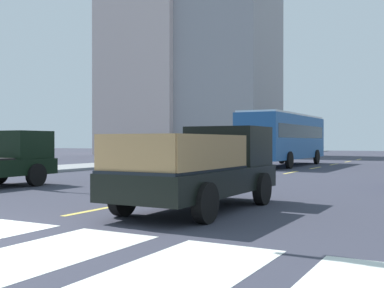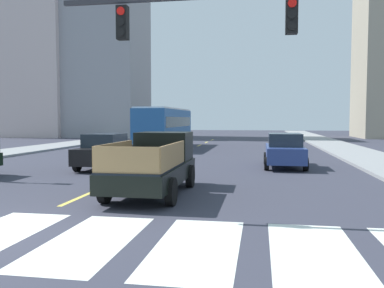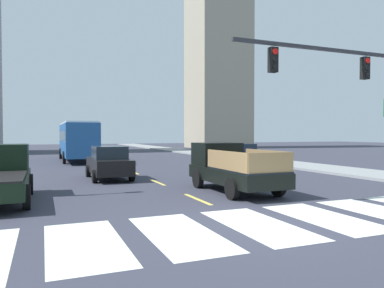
# 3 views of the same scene
# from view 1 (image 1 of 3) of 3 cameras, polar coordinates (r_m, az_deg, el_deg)

# --- Properties ---
(sidewalk_left) EXTENTS (3.66, 110.00, 0.15)m
(sidewalk_left) POSITION_cam_1_polar(r_m,az_deg,el_deg) (29.92, -11.75, -2.58)
(sidewalk_left) COLOR gray
(sidewalk_left) RESTS_ON ground
(crosswalk_stripe_5) EXTENTS (1.61, 3.82, 0.01)m
(crosswalk_stripe_5) POSITION_cam_1_polar(r_m,az_deg,el_deg) (7.15, -18.07, -12.43)
(crosswalk_stripe_5) COLOR silver
(crosswalk_stripe_5) RESTS_ON ground
(crosswalk_stripe_6) EXTENTS (1.61, 3.82, 0.01)m
(crosswalk_stripe_6) POSITION_cam_1_polar(r_m,az_deg,el_deg) (5.82, -2.66, -15.40)
(crosswalk_stripe_6) COLOR silver
(crosswalk_stripe_6) RESTS_ON ground
(lane_dash_0) EXTENTS (0.16, 2.40, 0.01)m
(lane_dash_0) POSITION_cam_1_polar(r_m,az_deg,el_deg) (11.50, -10.92, -7.58)
(lane_dash_0) COLOR #E1C750
(lane_dash_0) RESTS_ON ground
(lane_dash_1) EXTENTS (0.16, 2.40, 0.01)m
(lane_dash_1) POSITION_cam_1_polar(r_m,az_deg,el_deg) (15.66, 0.85, -5.47)
(lane_dash_1) COLOR #E1C750
(lane_dash_1) RESTS_ON ground
(lane_dash_2) EXTENTS (0.16, 2.40, 0.01)m
(lane_dash_2) POSITION_cam_1_polar(r_m,az_deg,el_deg) (20.20, 7.47, -4.17)
(lane_dash_2) COLOR #E1C750
(lane_dash_2) RESTS_ON ground
(lane_dash_3) EXTENTS (0.16, 2.40, 0.01)m
(lane_dash_3) POSITION_cam_1_polar(r_m,az_deg,el_deg) (24.92, 11.62, -3.33)
(lane_dash_3) COLOR #E1C750
(lane_dash_3) RESTS_ON ground
(lane_dash_4) EXTENTS (0.16, 2.40, 0.01)m
(lane_dash_4) POSITION_cam_1_polar(r_m,az_deg,el_deg) (29.73, 14.43, -2.74)
(lane_dash_4) COLOR #E1C750
(lane_dash_4) RESTS_ON ground
(lane_dash_5) EXTENTS (0.16, 2.40, 0.01)m
(lane_dash_5) POSITION_cam_1_polar(r_m,az_deg,el_deg) (34.59, 16.45, -2.32)
(lane_dash_5) COLOR #E1C750
(lane_dash_5) RESTS_ON ground
(lane_dash_6) EXTENTS (0.16, 2.40, 0.01)m
(lane_dash_6) POSITION_cam_1_polar(r_m,az_deg,el_deg) (39.49, 17.98, -2.00)
(lane_dash_6) COLOR #E1C750
(lane_dash_6) RESTS_ON ground
(lane_dash_7) EXTENTS (0.16, 2.40, 0.01)m
(lane_dash_7) POSITION_cam_1_polar(r_m,az_deg,el_deg) (44.41, 19.16, -1.75)
(lane_dash_7) COLOR #E1C750
(lane_dash_7) RESTS_ON ground
(pickup_stakebed) EXTENTS (2.18, 5.20, 1.96)m
(pickup_stakebed) POSITION_cam_1_polar(r_m,az_deg,el_deg) (11.47, 1.76, -2.91)
(pickup_stakebed) COLOR black
(pickup_stakebed) RESTS_ON ground
(city_bus) EXTENTS (2.72, 10.80, 3.32)m
(city_bus) POSITION_cam_1_polar(r_m,az_deg,el_deg) (31.60, 10.88, 0.98)
(city_bus) COLOR #225390
(city_bus) RESTS_ON ground
(sedan_near_right) EXTENTS (2.02, 4.40, 1.72)m
(sedan_near_right) POSITION_cam_1_polar(r_m,az_deg,el_deg) (18.48, -1.33, -1.92)
(sedan_near_right) COLOR black
(sedan_near_right) RESTS_ON ground
(tower_tall_centre) EXTENTS (10.61, 9.64, 32.03)m
(tower_tall_centre) POSITION_cam_1_polar(r_m,az_deg,el_deg) (56.85, 3.95, 15.01)
(tower_tall_centre) COLOR gray
(tower_tall_centre) RESTS_ON ground
(block_mid_left) EXTENTS (10.73, 11.79, 25.67)m
(block_mid_left) POSITION_cam_1_polar(r_m,az_deg,el_deg) (60.82, -4.15, 10.97)
(block_mid_left) COLOR beige
(block_mid_left) RESTS_ON ground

